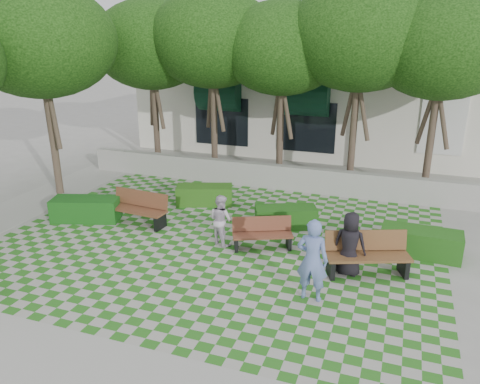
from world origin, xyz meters
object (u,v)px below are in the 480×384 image
at_px(hedge_east, 421,242).
at_px(person_dark, 350,244).
at_px(bench_west, 138,209).
at_px(bench_east, 367,255).
at_px(hedge_west, 86,209).
at_px(bench_mid, 262,234).
at_px(hedge_midright, 286,217).
at_px(person_blue, 312,260).
at_px(hedge_midleft, 204,195).
at_px(person_white, 221,220).

xyz_separation_m(hedge_east, person_dark, (-1.66, -1.69, 0.44)).
bearing_deg(person_dark, hedge_east, -129.45).
xyz_separation_m(bench_west, person_dark, (6.45, -1.05, 0.32)).
xyz_separation_m(bench_east, hedge_west, (-8.54, 0.58, -0.15)).
bearing_deg(bench_mid, hedge_midright, 57.49).
bearing_deg(bench_mid, person_dark, -40.00).
xyz_separation_m(bench_east, person_blue, (-1.04, -1.57, 0.44)).
bearing_deg(person_dark, hedge_midleft, -27.07).
bearing_deg(bench_mid, person_white, 163.21).
height_order(bench_east, person_dark, person_dark).
relative_size(bench_east, person_blue, 1.11).
bearing_deg(person_white, hedge_east, -141.43).
distance_m(hedge_east, hedge_midleft, 7.07).
relative_size(person_blue, person_white, 1.32).
xyz_separation_m(bench_west, person_blue, (5.82, -2.45, 0.46)).
distance_m(bench_west, person_blue, 6.34).
bearing_deg(hedge_east, person_blue, -126.51).
height_order(hedge_midleft, person_white, person_white).
relative_size(bench_west, person_dark, 1.22).
distance_m(person_blue, person_white, 3.50).
bearing_deg(person_blue, hedge_midright, -66.26).
bearing_deg(hedge_midleft, bench_west, -118.60).
xyz_separation_m(bench_mid, hedge_midright, (0.24, 1.60, -0.09)).
distance_m(bench_east, hedge_midleft, 6.45).
bearing_deg(hedge_east, bench_mid, -166.17).
relative_size(bench_east, hedge_west, 1.03).
relative_size(person_dark, person_white, 1.11).
bearing_deg(person_white, hedge_midleft, -31.86).
height_order(hedge_east, person_white, person_white).
bearing_deg(hedge_midright, bench_west, -163.94).
xyz_separation_m(hedge_midright, person_dark, (2.14, -2.29, 0.48)).
bearing_deg(bench_west, hedge_midright, 21.26).
bearing_deg(hedge_west, hedge_midright, 14.42).
relative_size(hedge_east, hedge_west, 0.99).
xyz_separation_m(hedge_midleft, person_dark, (5.23, -3.29, 0.47)).
bearing_deg(bench_mid, bench_west, 151.18).
height_order(bench_east, hedge_west, bench_east).
distance_m(person_dark, person_white, 3.57).
relative_size(bench_mid, hedge_east, 0.84).
xyz_separation_m(bench_west, hedge_midright, (4.31, 1.24, -0.16)).
height_order(bench_mid, hedge_west, bench_mid).
height_order(bench_west, hedge_midright, bench_west).
relative_size(hedge_east, hedge_midleft, 1.08).
bearing_deg(hedge_midleft, bench_east, -28.89).
xyz_separation_m(person_dark, person_white, (-3.53, 0.55, -0.08)).
distance_m(hedge_midleft, hedge_west, 3.85).
distance_m(bench_east, hedge_midright, 3.32).
bearing_deg(hedge_midright, hedge_east, -9.03).
relative_size(hedge_midright, person_dark, 1.14).
relative_size(bench_east, bench_mid, 1.24).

